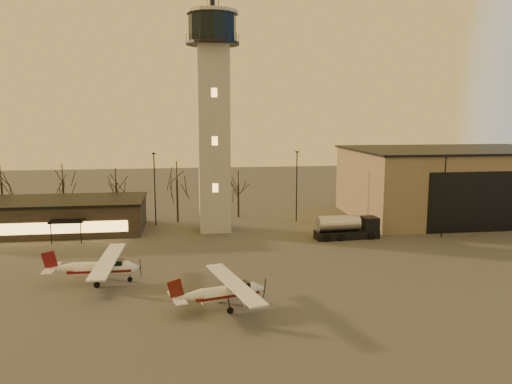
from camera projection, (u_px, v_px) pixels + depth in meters
ground at (239, 321)px, 37.35m from camera, size 220.00×220.00×0.00m
control_tower at (213, 106)px, 64.19m from camera, size 6.80×6.80×32.60m
hangar at (453, 183)px, 74.77m from camera, size 30.60×20.60×10.30m
terminal at (46, 216)px, 65.28m from camera, size 25.40×12.20×4.30m
light_poles at (218, 189)px, 66.92m from camera, size 58.50×12.25×10.14m
tree_row at (117, 179)px, 72.86m from camera, size 37.20×9.20×8.80m
cessna_front at (230, 295)px, 39.80m from camera, size 8.55×10.66×2.95m
cessna_rear at (104, 271)px, 45.64m from camera, size 9.12×11.53×3.19m
fuel_truck at (346, 229)px, 62.05m from camera, size 8.04×2.90×2.95m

